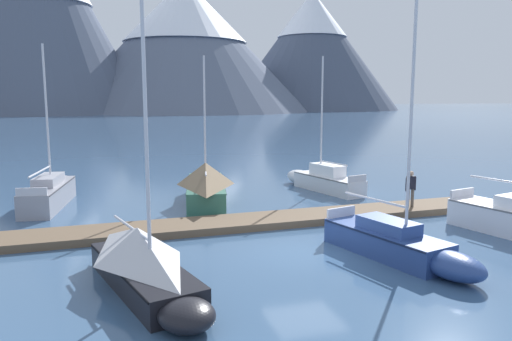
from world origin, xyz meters
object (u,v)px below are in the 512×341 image
Objects in this scene: sailboat_second_berth at (144,262)px; sailboat_mid_dock_starboard at (399,244)px; sailboat_far_berth at (322,180)px; sailboat_nearest_berth at (52,192)px; sailboat_mid_dock_port at (206,183)px; person_on_dock at (411,187)px.

sailboat_second_berth is 8.19m from sailboat_mid_dock_starboard.
sailboat_mid_dock_starboard is at bearing -102.51° from sailboat_far_berth.
sailboat_nearest_berth is 1.06× the size of sailboat_mid_dock_port.
sailboat_mid_dock_starboard is at bearing 1.38° from sailboat_second_berth.
person_on_dock is (8.59, -4.93, 0.24)m from sailboat_mid_dock_port.
sailboat_far_berth is 4.51× the size of person_on_dock.
sailboat_nearest_berth is at bearing 179.46° from sailboat_far_berth.
sailboat_nearest_berth is 17.43m from person_on_dock.
sailboat_mid_dock_starboard reaches higher than sailboat_far_berth.
sailboat_mid_dock_starboard is (8.19, 0.20, -0.24)m from sailboat_second_berth.
sailboat_mid_dock_starboard is at bearing -46.05° from sailboat_nearest_berth.
sailboat_second_berth is at bearing -154.89° from person_on_dock.
sailboat_mid_dock_starboard reaches higher than sailboat_second_berth.
sailboat_far_berth is at bearing -0.54° from sailboat_nearest_berth.
sailboat_mid_dock_starboard is 1.21× the size of sailboat_far_berth.
sailboat_mid_dock_port is at bearing 150.18° from person_on_dock.
sailboat_mid_dock_port is at bearing -13.77° from sailboat_nearest_berth.
sailboat_second_berth reaches higher than sailboat_nearest_berth.
sailboat_nearest_berth is 14.61m from sailboat_far_berth.
sailboat_second_berth is 1.24× the size of sailboat_mid_dock_port.
sailboat_far_berth is at bearing 77.49° from sailboat_mid_dock_starboard.
sailboat_mid_dock_starboard is 7.00m from person_on_dock.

